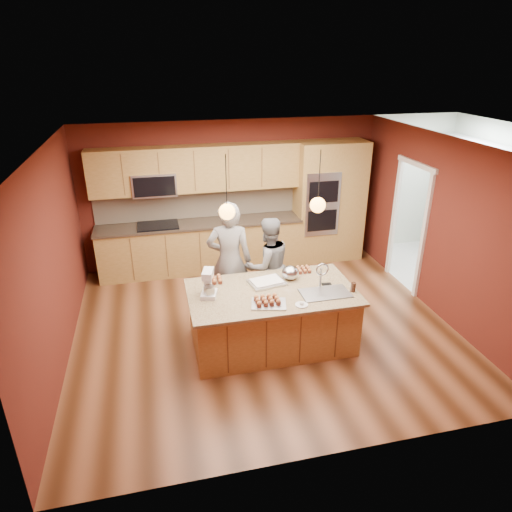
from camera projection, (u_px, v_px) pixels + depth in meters
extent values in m
plane|color=#422310|center=(263.00, 326.00, 6.89)|extent=(5.50, 5.50, 0.00)
plane|color=white|center=(264.00, 145.00, 5.78)|extent=(5.50, 5.50, 0.00)
plane|color=#531B13|center=(231.00, 194.00, 8.56)|extent=(5.50, 0.00, 5.50)
plane|color=#531B13|center=(331.00, 346.00, 4.11)|extent=(5.50, 0.00, 5.50)
plane|color=#531B13|center=(53.00, 262.00, 5.76)|extent=(0.00, 5.00, 5.00)
plane|color=#531B13|center=(439.00, 227.00, 6.91)|extent=(0.00, 5.00, 5.00)
cube|color=olive|center=(201.00, 247.00, 8.52)|extent=(3.70, 0.60, 0.90)
cube|color=#2D231D|center=(200.00, 224.00, 8.32)|extent=(3.74, 0.64, 0.04)
cube|color=beige|center=(197.00, 203.00, 8.46)|extent=(3.70, 0.03, 0.56)
cube|color=olive|center=(196.00, 169.00, 8.04)|extent=(3.70, 0.36, 0.80)
cube|color=black|center=(158.00, 226.00, 8.15)|extent=(0.72, 0.52, 0.03)
cube|color=#A6A7AC|center=(154.00, 184.00, 7.95)|extent=(0.76, 0.40, 0.40)
cube|color=olive|center=(317.00, 203.00, 8.71)|extent=(0.80, 0.60, 2.30)
cube|color=#A6A7AC|center=(323.00, 205.00, 8.42)|extent=(0.66, 0.04, 1.20)
cube|color=olive|center=(348.00, 200.00, 8.84)|extent=(0.50, 0.60, 2.30)
plane|color=beige|center=(433.00, 268.00, 8.71)|extent=(2.60, 2.60, 0.00)
plane|color=beige|center=(488.00, 197.00, 8.35)|extent=(0.00, 2.70, 2.70)
cube|color=silver|center=(486.00, 165.00, 8.06)|extent=(0.35, 2.40, 0.75)
cylinder|color=black|center=(226.00, 184.00, 5.40)|extent=(0.01, 0.01, 0.70)
sphere|color=orange|center=(227.00, 212.00, 5.55)|extent=(0.20, 0.20, 0.20)
cylinder|color=black|center=(319.00, 178.00, 5.65)|extent=(0.01, 0.01, 0.70)
sphere|color=orange|center=(318.00, 205.00, 5.79)|extent=(0.20, 0.20, 0.20)
cube|color=olive|center=(272.00, 319.00, 6.32)|extent=(2.16, 1.17, 0.79)
cube|color=tan|center=(272.00, 292.00, 6.15)|extent=(2.26, 1.27, 0.04)
cube|color=#A6A7AC|center=(325.00, 299.00, 6.12)|extent=(0.65, 0.38, 0.18)
imported|color=black|center=(230.00, 261.00, 6.81)|extent=(0.75, 0.58, 1.85)
imported|color=slate|center=(268.00, 266.00, 6.99)|extent=(0.86, 0.73, 1.56)
cube|color=silver|center=(209.00, 294.00, 6.00)|extent=(0.26, 0.30, 0.06)
cube|color=silver|center=(207.00, 280.00, 6.03)|extent=(0.12, 0.10, 0.25)
cube|color=silver|center=(208.00, 274.00, 5.90)|extent=(0.19, 0.28, 0.10)
cylinder|color=#AEB2B5|center=(209.00, 291.00, 5.94)|extent=(0.15, 0.15, 0.14)
cube|color=silver|center=(267.00, 282.00, 6.34)|extent=(0.54, 0.44, 0.03)
cube|color=white|center=(267.00, 281.00, 6.33)|extent=(0.47, 0.37, 0.02)
cube|color=#A6A7AC|center=(269.00, 304.00, 5.81)|extent=(0.50, 0.41, 0.02)
ellipsoid|color=#AEB2B5|center=(290.00, 273.00, 6.44)|extent=(0.24, 0.24, 0.21)
cylinder|color=silver|center=(302.00, 305.00, 5.79)|extent=(0.17, 0.17, 0.01)
cylinder|color=#351D12|center=(353.00, 287.00, 6.10)|extent=(0.07, 0.07, 0.13)
cube|color=black|center=(327.00, 284.00, 6.32)|extent=(0.14, 0.09, 0.01)
cube|color=silver|center=(475.00, 248.00, 8.29)|extent=(0.73, 0.75, 1.05)
cube|color=silver|center=(453.00, 234.00, 8.91)|extent=(0.72, 0.74, 1.07)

